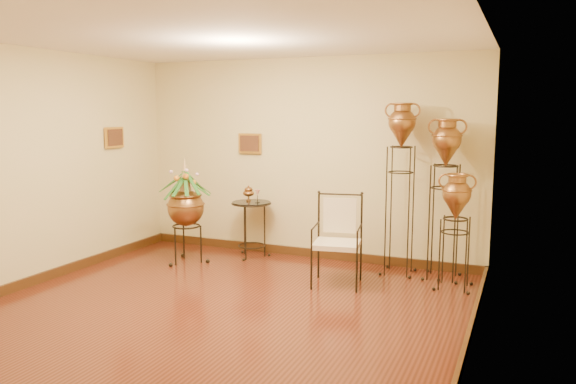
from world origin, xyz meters
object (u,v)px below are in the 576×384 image
at_px(amphora_mid, 444,198).
at_px(armchair, 337,240).
at_px(side_table, 252,228).
at_px(amphora_tall, 400,187).
at_px(planter_urn, 186,203).

bearing_deg(amphora_mid, armchair, -145.18).
relative_size(armchair, side_table, 1.08).
bearing_deg(armchair, amphora_tall, 43.33).
bearing_deg(amphora_tall, planter_urn, -167.75).
bearing_deg(side_table, amphora_tall, -0.03).
bearing_deg(amphora_tall, armchair, -126.32).
relative_size(amphora_tall, amphora_mid, 1.09).
relative_size(planter_urn, armchair, 1.36).
height_order(amphora_mid, armchair, amphora_mid).
relative_size(amphora_tall, planter_urn, 1.49).
xyz_separation_m(amphora_mid, planter_urn, (-3.34, -0.61, -0.19)).
bearing_deg(armchair, amphora_mid, 24.47).
bearing_deg(side_table, armchair, -26.95).
distance_m(amphora_mid, planter_urn, 3.40).
xyz_separation_m(planter_urn, armchair, (2.22, -0.17, -0.28)).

